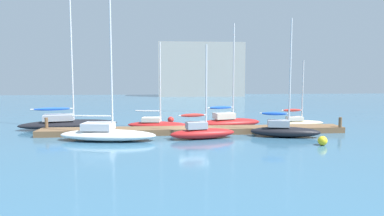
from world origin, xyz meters
name	(u,v)px	position (x,y,z in m)	size (l,w,h in m)	color
ground_plane	(194,133)	(0.00, 0.00, 0.00)	(120.00, 120.00, 0.00)	#386684
dock_pier	(194,130)	(0.00, 0.00, 0.25)	(26.12, 2.24, 0.50)	brown
dock_piling_near_end	(47,126)	(-12.66, 0.97, 0.69)	(0.28, 0.28, 1.37)	brown
dock_piling_far_end	(340,125)	(12.66, -0.97, 0.69)	(0.28, 0.28, 1.37)	brown
sailboat_0	(67,122)	(-11.59, 3.53, 0.62)	(9.18, 4.44, 14.32)	black
sailboat_1	(107,133)	(-6.98, -2.75, 0.59)	(7.74, 3.48, 12.27)	white
sailboat_2	(157,123)	(-3.25, 3.14, 0.45)	(5.87, 2.61, 8.09)	#B21E1E
sailboat_3	(202,131)	(0.38, -2.64, 0.59)	(5.46, 2.34, 7.37)	#B21E1E
sailboat_4	(229,121)	(3.65, 2.92, 0.62)	(6.51, 3.22, 9.83)	#B21E1E
sailboat_5	(284,129)	(7.13, -2.43, 0.62)	(5.77, 2.86, 9.46)	black
sailboat_6	(298,121)	(10.62, 3.17, 0.47)	(5.10, 1.70, 6.45)	beige
mooring_buoy_red	(171,120)	(-1.84, 6.68, 0.33)	(0.66, 0.66, 0.66)	red
mooring_buoy_yellow	(323,141)	(8.67, -5.96, 0.34)	(0.67, 0.67, 0.67)	yellow
harbor_building_distant	(200,70)	(6.53, 53.78, 6.32)	(20.10, 8.69, 12.64)	#ADA89E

